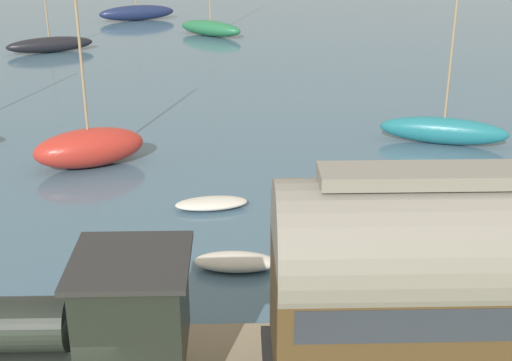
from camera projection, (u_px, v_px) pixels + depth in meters
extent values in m
cube|color=#426075|center=(192.00, 27.00, 53.31)|extent=(80.00, 80.00, 0.01)
cylinder|color=black|center=(130.00, 345.00, 13.96)|extent=(0.12, 1.17, 1.17)
cylinder|color=black|center=(55.00, 346.00, 13.92)|extent=(0.12, 1.17, 1.17)
cube|color=black|center=(42.00, 350.00, 13.02)|extent=(2.07, 5.29, 0.12)
cube|color=black|center=(133.00, 306.00, 12.71)|extent=(1.97, 1.85, 1.71)
cube|color=#282828|center=(130.00, 261.00, 12.37)|extent=(2.17, 2.09, 0.10)
cylinder|color=black|center=(389.00, 350.00, 14.16)|extent=(0.12, 0.76, 0.76)
cylinder|color=black|center=(331.00, 351.00, 14.13)|extent=(0.12, 0.76, 0.76)
cube|color=black|center=(508.00, 359.00, 13.37)|extent=(2.21, 9.22, 0.16)
ellipsoid|color=#1E707A|center=(443.00, 131.00, 28.66)|extent=(2.40, 5.15, 1.09)
cylinder|color=#9E8460|center=(452.00, 50.00, 27.42)|extent=(0.10, 0.10, 5.43)
ellipsoid|color=#192347|center=(137.00, 13.00, 55.74)|extent=(3.01, 5.96, 1.17)
ellipsoid|color=black|center=(50.00, 45.00, 44.85)|extent=(2.98, 5.39, 0.96)
ellipsoid|color=#236B42|center=(211.00, 28.00, 49.82)|extent=(3.94, 4.90, 1.08)
ellipsoid|color=#B72D23|center=(89.00, 148.00, 26.28)|extent=(3.15, 4.41, 1.42)
cylinder|color=#9E8460|center=(80.00, 50.00, 24.91)|extent=(0.10, 0.10, 5.81)
ellipsoid|color=beige|center=(235.00, 262.00, 19.23)|extent=(1.07, 2.29, 0.46)
ellipsoid|color=beige|center=(211.00, 203.00, 22.95)|extent=(1.24, 2.44, 0.34)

